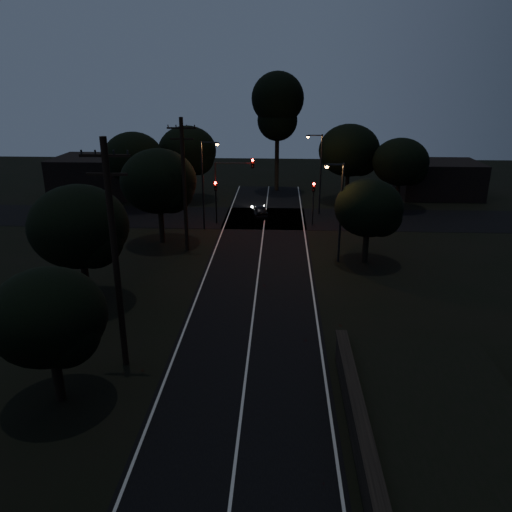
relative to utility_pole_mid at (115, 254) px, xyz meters
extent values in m
cube|color=black|center=(6.00, 7.00, -5.73)|extent=(8.00, 70.00, 0.02)
cube|color=black|center=(6.00, 27.00, -5.73)|extent=(60.00, 8.00, 0.02)
cube|color=beige|center=(6.00, 7.00, -5.71)|extent=(0.12, 70.00, 0.01)
cube|color=beige|center=(2.25, 7.00, -5.71)|extent=(0.12, 70.00, 0.01)
cube|color=beige|center=(9.75, 7.00, -5.71)|extent=(0.12, 70.00, 0.01)
cylinder|color=black|center=(0.00, 0.00, -0.24)|extent=(0.30, 0.30, 11.00)
cube|color=black|center=(0.00, 0.00, 4.46)|extent=(2.20, 0.12, 0.12)
cube|color=black|center=(0.00, 0.00, 3.66)|extent=(1.80, 0.12, 0.12)
cylinder|color=black|center=(0.00, 17.00, -0.49)|extent=(0.30, 0.30, 10.50)
cube|color=black|center=(0.00, 17.00, 3.96)|extent=(2.20, 0.12, 0.12)
cube|color=black|center=(0.00, 17.00, 3.16)|extent=(1.80, 0.12, 0.12)
cylinder|color=black|center=(-2.00, -3.00, -4.61)|extent=(0.44, 0.44, 2.26)
ellipsoid|color=black|center=(-2.00, -3.00, -1.68)|extent=(4.79, 4.79, 4.07)
sphere|color=black|center=(-1.16, -3.48, -2.16)|extent=(2.87, 2.87, 2.87)
cylinder|color=black|center=(-4.50, 7.00, -4.38)|extent=(0.44, 0.44, 2.72)
ellipsoid|color=black|center=(-4.50, 7.00, -0.81)|extent=(5.88, 5.88, 5.00)
sphere|color=black|center=(-3.47, 6.41, -1.40)|extent=(3.53, 3.53, 3.53)
cylinder|color=black|center=(-2.50, 19.00, -4.28)|extent=(0.44, 0.44, 2.92)
ellipsoid|color=black|center=(-2.50, 19.00, -0.48)|extent=(6.23, 6.23, 5.30)
sphere|color=black|center=(-1.41, 18.38, -1.10)|extent=(3.74, 3.74, 3.74)
cylinder|color=black|center=(-3.00, 35.00, -4.22)|extent=(0.44, 0.44, 3.03)
ellipsoid|color=black|center=(-3.00, 35.00, -0.28)|extent=(6.49, 6.49, 5.51)
sphere|color=black|center=(-1.86, 34.35, -0.93)|extent=(3.89, 3.89, 3.89)
cylinder|color=black|center=(-8.00, 31.00, -4.26)|extent=(0.44, 0.44, 2.96)
ellipsoid|color=black|center=(-8.00, 31.00, -0.44)|extent=(6.23, 6.23, 5.30)
sphere|color=black|center=(-6.91, 30.38, -1.07)|extent=(3.74, 3.74, 3.74)
cylinder|color=black|center=(15.00, 35.00, -4.18)|extent=(0.44, 0.44, 3.12)
ellipsoid|color=black|center=(15.00, 35.00, -0.10)|extent=(6.71, 6.71, 5.71)
sphere|color=black|center=(16.17, 34.33, -0.77)|extent=(4.03, 4.03, 4.03)
cylinder|color=black|center=(20.00, 32.00, -4.38)|extent=(0.44, 0.44, 2.72)
ellipsoid|color=black|center=(20.00, 32.00, -0.84)|extent=(5.81, 5.81, 4.94)
sphere|color=black|center=(21.02, 31.42, -1.42)|extent=(3.48, 3.48, 3.48)
cylinder|color=black|center=(14.00, 15.00, -4.56)|extent=(0.44, 0.44, 2.36)
ellipsoid|color=black|center=(14.00, 15.00, -1.50)|extent=(5.01, 5.01, 4.26)
sphere|color=black|center=(14.88, 14.50, -2.00)|extent=(3.01, 3.01, 3.01)
cylinder|color=black|center=(7.00, 40.00, -1.90)|extent=(0.50, 0.50, 7.67)
sphere|color=black|center=(7.00, 40.00, 5.14)|extent=(6.14, 6.14, 6.14)
sphere|color=black|center=(7.00, 40.00, 2.63)|extent=(4.74, 4.74, 4.74)
cube|color=black|center=(-14.00, 37.00, -3.54)|extent=(10.00, 8.00, 4.40)
cube|color=black|center=(26.00, 38.00, -3.74)|extent=(9.00, 7.00, 4.00)
cylinder|color=black|center=(1.40, 25.00, -4.14)|extent=(0.12, 0.12, 3.20)
cube|color=black|center=(1.40, 25.00, -2.09)|extent=(0.28, 0.22, 0.90)
sphere|color=#FF0705|center=(1.40, 24.87, -1.79)|extent=(0.22, 0.22, 0.22)
cylinder|color=black|center=(10.60, 25.00, -4.14)|extent=(0.12, 0.12, 3.20)
cube|color=black|center=(10.60, 25.00, -2.09)|extent=(0.28, 0.22, 0.90)
sphere|color=#FF0705|center=(10.60, 24.87, -1.79)|extent=(0.22, 0.22, 0.22)
cylinder|color=black|center=(1.40, 25.00, -3.24)|extent=(0.12, 0.12, 5.00)
cube|color=black|center=(4.90, 25.00, 0.06)|extent=(0.28, 0.22, 0.90)
sphere|color=#FF0705|center=(4.90, 24.87, 0.36)|extent=(0.22, 0.22, 0.22)
cube|color=black|center=(3.15, 25.00, 0.06)|extent=(3.50, 0.08, 0.08)
cylinder|color=black|center=(0.50, 23.00, -1.74)|extent=(0.16, 0.16, 8.00)
cube|color=black|center=(1.20, 23.00, 2.16)|extent=(1.40, 0.10, 0.10)
cube|color=black|center=(1.90, 23.00, 2.11)|extent=(0.35, 0.22, 0.12)
sphere|color=orange|center=(1.90, 23.00, 2.01)|extent=(0.26, 0.26, 0.26)
cylinder|color=black|center=(11.50, 29.00, -1.74)|extent=(0.16, 0.16, 8.00)
cube|color=black|center=(10.80, 29.00, 2.16)|extent=(1.40, 0.10, 0.10)
cube|color=black|center=(10.10, 29.00, 2.11)|extent=(0.35, 0.22, 0.12)
sphere|color=orange|center=(10.10, 29.00, 2.01)|extent=(0.26, 0.26, 0.26)
cylinder|color=black|center=(12.00, 15.00, -1.99)|extent=(0.16, 0.16, 7.50)
cube|color=black|center=(11.40, 15.00, 1.66)|extent=(1.20, 0.10, 0.10)
cube|color=black|center=(10.80, 15.00, 1.61)|extent=(0.35, 0.22, 0.12)
sphere|color=orange|center=(10.80, 15.00, 1.51)|extent=(0.26, 0.26, 0.26)
imported|color=black|center=(5.47, 27.68, -5.15)|extent=(1.99, 3.65, 1.18)
camera|label=1|loc=(7.49, -21.03, 7.67)|focal=35.00mm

